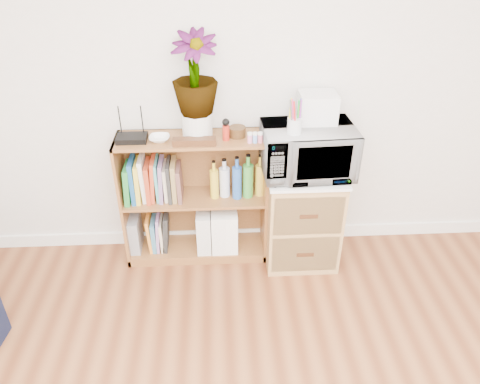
{
  "coord_description": "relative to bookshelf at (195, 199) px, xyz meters",
  "views": [
    {
      "loc": [
        -0.18,
        -0.66,
        2.27
      ],
      "look_at": [
        -0.04,
        1.95,
        0.62
      ],
      "focal_mm": 35.0,
      "sensor_mm": 36.0,
      "label": 1
    }
  ],
  "objects": [
    {
      "name": "white_bowl",
      "position": [
        -0.2,
        -0.03,
        0.49
      ],
      "size": [
        0.13,
        0.13,
        0.03
      ],
      "primitive_type": "imported",
      "color": "white",
      "rests_on": "bookshelf"
    },
    {
      "name": "small_appliance",
      "position": [
        0.81,
        0.01,
        0.66
      ],
      "size": [
        0.24,
        0.2,
        0.19
      ],
      "primitive_type": "cube",
      "color": "silver",
      "rests_on": "microwave"
    },
    {
      "name": "microwave",
      "position": [
        0.75,
        -0.08,
        0.41
      ],
      "size": [
        0.61,
        0.43,
        0.32
      ],
      "primitive_type": "imported",
      "rotation": [
        0.0,
        0.0,
        0.05
      ],
      "color": "silver",
      "rests_on": "wicker_unit"
    },
    {
      "name": "trinket_box",
      "position": [
        0.02,
        -0.1,
        0.5
      ],
      "size": [
        0.27,
        0.07,
        0.04
      ],
      "primitive_type": "cube",
      "color": "#361B0E",
      "rests_on": "bookshelf"
    },
    {
      "name": "skirting_board",
      "position": [
        0.35,
        0.14,
        -0.42
      ],
      "size": [
        4.0,
        0.02,
        0.1
      ],
      "primitive_type": "cube",
      "color": "white",
      "rests_on": "ground"
    },
    {
      "name": "potted_plant",
      "position": [
        0.04,
        0.02,
        0.89
      ],
      "size": [
        0.28,
        0.28,
        0.51
      ],
      "primitive_type": "imported",
      "color": "#2D712E",
      "rests_on": "plant_pot"
    },
    {
      "name": "wooden_bowl",
      "position": [
        0.3,
        0.01,
        0.51
      ],
      "size": [
        0.11,
        0.11,
        0.06
      ],
      "primitive_type": "cylinder",
      "color": "#34200E",
      "rests_on": "bookshelf"
    },
    {
      "name": "magazine_holder_left",
      "position": [
        0.05,
        -0.01,
        -0.25
      ],
      "size": [
        0.1,
        0.25,
        0.32
      ],
      "primitive_type": "cube",
      "color": "silver",
      "rests_on": "bookshelf"
    },
    {
      "name": "paint_jars",
      "position": [
        0.41,
        -0.09,
        0.5
      ],
      "size": [
        0.1,
        0.04,
        0.05
      ],
      "primitive_type": "cube",
      "color": "#D4757E",
      "rests_on": "bookshelf"
    },
    {
      "name": "kokeshi_doll",
      "position": [
        0.23,
        -0.04,
        0.53
      ],
      "size": [
        0.04,
        0.04,
        0.1
      ],
      "primitive_type": "cylinder",
      "color": "#A92314",
      "rests_on": "bookshelf"
    },
    {
      "name": "wicker_unit",
      "position": [
        0.75,
        -0.08,
        -0.12
      ],
      "size": [
        0.5,
        0.45,
        0.7
      ],
      "primitive_type": "cube",
      "color": "#9E7542",
      "rests_on": "ground"
    },
    {
      "name": "pen_cup",
      "position": [
        0.64,
        -0.16,
        0.62
      ],
      "size": [
        0.09,
        0.09,
        0.1
      ],
      "primitive_type": "cylinder",
      "color": "silver",
      "rests_on": "microwave"
    },
    {
      "name": "magazine_holder_right",
      "position": [
        0.24,
        -0.01,
        -0.25
      ],
      "size": [
        0.1,
        0.25,
        0.32
      ],
      "primitive_type": "cube",
      "color": "white",
      "rests_on": "bookshelf"
    },
    {
      "name": "bookshelf",
      "position": [
        0.0,
        0.0,
        0.0
      ],
      "size": [
        1.0,
        0.3,
        0.95
      ],
      "primitive_type": "cube",
      "color": "brown",
      "rests_on": "ground"
    },
    {
      "name": "router",
      "position": [
        -0.38,
        -0.02,
        0.49
      ],
      "size": [
        0.19,
        0.13,
        0.04
      ],
      "primitive_type": "cube",
      "color": "black",
      "rests_on": "bookshelf"
    },
    {
      "name": "file_box",
      "position": [
        -0.45,
        0.0,
        -0.27
      ],
      "size": [
        0.08,
        0.21,
        0.26
      ],
      "primitive_type": "cube",
      "color": "gray",
      "rests_on": "bookshelf"
    },
    {
      "name": "liquor_bottles",
      "position": [
        0.33,
        -0.0,
        0.17
      ],
      "size": [
        0.45,
        0.07,
        0.31
      ],
      "color": "gold",
      "rests_on": "bookshelf"
    },
    {
      "name": "plant_pot",
      "position": [
        0.04,
        0.02,
        0.56
      ],
      "size": [
        0.19,
        0.19,
        0.16
      ],
      "primitive_type": "cylinder",
      "color": "silver",
      "rests_on": "bookshelf"
    },
    {
      "name": "lower_books",
      "position": [
        -0.28,
        0.0,
        -0.27
      ],
      "size": [
        0.16,
        0.19,
        0.29
      ],
      "color": "orange",
      "rests_on": "bookshelf"
    },
    {
      "name": "magazine_holder_mid",
      "position": [
        0.16,
        -0.01,
        -0.24
      ],
      "size": [
        0.1,
        0.26,
        0.32
      ],
      "primitive_type": "cube",
      "color": "white",
      "rests_on": "bookshelf"
    },
    {
      "name": "cookbooks",
      "position": [
        -0.28,
        0.0,
        0.17
      ],
      "size": [
        0.39,
        0.2,
        0.31
      ],
      "color": "#217E32",
      "rests_on": "bookshelf"
    }
  ]
}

